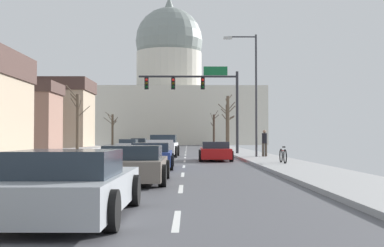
{
  "coord_description": "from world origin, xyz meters",
  "views": [
    {
      "loc": [
        3.69,
        -27.46,
        1.42
      ],
      "look_at": [
        4.09,
        20.21,
        2.71
      ],
      "focal_mm": 46.97,
      "sensor_mm": 36.0,
      "label": 1
    }
  ],
  "objects_px": {
    "sedan_near_04": "(72,186)",
    "sedan_oncoming_01": "(139,144)",
    "sedan_near_01": "(215,152)",
    "pedestrian_00": "(265,142)",
    "sedan_near_03": "(134,165)",
    "sedan_near_02": "(152,156)",
    "bicycle_parked": "(283,156)",
    "sedan_oncoming_00": "(128,146)",
    "pickup_truck_near_00": "(163,147)",
    "street_lamp_right": "(252,84)",
    "signal_gantry": "(202,91)"
  },
  "relations": [
    {
      "from": "sedan_near_01",
      "to": "sedan_near_04",
      "type": "height_order",
      "value": "sedan_near_04"
    },
    {
      "from": "sedan_oncoming_01",
      "to": "pedestrian_00",
      "type": "relative_size",
      "value": 2.68
    },
    {
      "from": "pickup_truck_near_00",
      "to": "sedan_near_03",
      "type": "height_order",
      "value": "pickup_truck_near_00"
    },
    {
      "from": "sedan_near_04",
      "to": "sedan_oncoming_00",
      "type": "bearing_deg",
      "value": 95.32
    },
    {
      "from": "sedan_near_03",
      "to": "sedan_oncoming_01",
      "type": "height_order",
      "value": "sedan_oncoming_01"
    },
    {
      "from": "sedan_oncoming_01",
      "to": "pedestrian_00",
      "type": "distance_m",
      "value": 26.7
    },
    {
      "from": "street_lamp_right",
      "to": "sedan_oncoming_01",
      "type": "relative_size",
      "value": 1.72
    },
    {
      "from": "street_lamp_right",
      "to": "sedan_near_03",
      "type": "xyz_separation_m",
      "value": [
        -5.9,
        -17.31,
        -4.35
      ]
    },
    {
      "from": "pedestrian_00",
      "to": "bicycle_parked",
      "type": "distance_m",
      "value": 8.27
    },
    {
      "from": "pickup_truck_near_00",
      "to": "sedan_oncoming_01",
      "type": "distance_m",
      "value": 21.34
    },
    {
      "from": "street_lamp_right",
      "to": "sedan_oncoming_00",
      "type": "height_order",
      "value": "street_lamp_right"
    },
    {
      "from": "sedan_near_01",
      "to": "sedan_near_02",
      "type": "xyz_separation_m",
      "value": [
        -3.29,
        -7.34,
        0.0
      ]
    },
    {
      "from": "signal_gantry",
      "to": "sedan_near_04",
      "type": "xyz_separation_m",
      "value": [
        -3.14,
        -30.73,
        -4.54
      ]
    },
    {
      "from": "street_lamp_right",
      "to": "sedan_near_02",
      "type": "relative_size",
      "value": 1.72
    },
    {
      "from": "sedan_near_03",
      "to": "sedan_oncoming_00",
      "type": "height_order",
      "value": "sedan_oncoming_00"
    },
    {
      "from": "sedan_near_02",
      "to": "pedestrian_00",
      "type": "height_order",
      "value": "pedestrian_00"
    },
    {
      "from": "sedan_near_03",
      "to": "sedan_near_04",
      "type": "distance_m",
      "value": 6.8
    },
    {
      "from": "sedan_near_03",
      "to": "sedan_oncoming_01",
      "type": "bearing_deg",
      "value": 95.38
    },
    {
      "from": "pickup_truck_near_00",
      "to": "pedestrian_00",
      "type": "distance_m",
      "value": 7.72
    },
    {
      "from": "street_lamp_right",
      "to": "pickup_truck_near_00",
      "type": "xyz_separation_m",
      "value": [
        -6.05,
        3.6,
        -4.17
      ]
    },
    {
      "from": "pickup_truck_near_00",
      "to": "sedan_near_02",
      "type": "xyz_separation_m",
      "value": [
        0.18,
        -13.8,
        -0.17
      ]
    },
    {
      "from": "signal_gantry",
      "to": "sedan_near_01",
      "type": "distance_m",
      "value": 10.55
    },
    {
      "from": "sedan_near_02",
      "to": "pedestrian_00",
      "type": "bearing_deg",
      "value": 57.0
    },
    {
      "from": "pickup_truck_near_00",
      "to": "street_lamp_right",
      "type": "bearing_deg",
      "value": -30.74
    },
    {
      "from": "signal_gantry",
      "to": "sedan_near_02",
      "type": "bearing_deg",
      "value": -99.26
    },
    {
      "from": "sedan_near_03",
      "to": "sedan_oncoming_00",
      "type": "distance_m",
      "value": 32.37
    },
    {
      "from": "sedan_near_01",
      "to": "bicycle_parked",
      "type": "height_order",
      "value": "sedan_near_01"
    },
    {
      "from": "sedan_near_01",
      "to": "sedan_near_02",
      "type": "height_order",
      "value": "sedan_near_02"
    },
    {
      "from": "signal_gantry",
      "to": "bicycle_parked",
      "type": "xyz_separation_m",
      "value": [
        3.62,
        -14.74,
        -4.61
      ]
    },
    {
      "from": "pickup_truck_near_00",
      "to": "sedan_near_02",
      "type": "height_order",
      "value": "pickup_truck_near_00"
    },
    {
      "from": "bicycle_parked",
      "to": "signal_gantry",
      "type": "bearing_deg",
      "value": 103.8
    },
    {
      "from": "sedan_near_03",
      "to": "pedestrian_00",
      "type": "distance_m",
      "value": 18.7
    },
    {
      "from": "sedan_near_04",
      "to": "sedan_oncoming_01",
      "type": "distance_m",
      "value": 48.82
    },
    {
      "from": "sedan_near_03",
      "to": "pedestrian_00",
      "type": "bearing_deg",
      "value": 68.88
    },
    {
      "from": "pickup_truck_near_00",
      "to": "sedan_oncoming_01",
      "type": "xyz_separation_m",
      "value": [
        -3.8,
        21.0,
        -0.12
      ]
    },
    {
      "from": "sedan_oncoming_01",
      "to": "street_lamp_right",
      "type": "bearing_deg",
      "value": -68.18
    },
    {
      "from": "pickup_truck_near_00",
      "to": "sedan_near_02",
      "type": "relative_size",
      "value": 1.13
    },
    {
      "from": "sedan_near_01",
      "to": "sedan_near_04",
      "type": "xyz_separation_m",
      "value": [
        -3.68,
        -21.23,
        0.01
      ]
    },
    {
      "from": "sedan_near_01",
      "to": "pedestrian_00",
      "type": "xyz_separation_m",
      "value": [
        3.42,
        2.99,
        0.57
      ]
    },
    {
      "from": "sedan_near_02",
      "to": "sedan_oncoming_00",
      "type": "bearing_deg",
      "value": 99.13
    },
    {
      "from": "sedan_near_04",
      "to": "pedestrian_00",
      "type": "relative_size",
      "value": 2.64
    },
    {
      "from": "sedan_oncoming_00",
      "to": "bicycle_parked",
      "type": "relative_size",
      "value": 2.48
    },
    {
      "from": "sedan_near_01",
      "to": "pedestrian_00",
      "type": "bearing_deg",
      "value": 41.19
    },
    {
      "from": "sedan_near_03",
      "to": "bicycle_parked",
      "type": "height_order",
      "value": "sedan_near_03"
    },
    {
      "from": "sedan_near_02",
      "to": "street_lamp_right",
      "type": "bearing_deg",
      "value": 60.07
    },
    {
      "from": "pickup_truck_near_00",
      "to": "sedan_near_03",
      "type": "relative_size",
      "value": 1.17
    },
    {
      "from": "sedan_near_01",
      "to": "sedan_near_03",
      "type": "distance_m",
      "value": 14.82
    },
    {
      "from": "sedan_near_02",
      "to": "pedestrian_00",
      "type": "xyz_separation_m",
      "value": [
        6.71,
        10.33,
        0.56
      ]
    },
    {
      "from": "sedan_near_02",
      "to": "sedan_near_04",
      "type": "distance_m",
      "value": 13.9
    },
    {
      "from": "sedan_near_03",
      "to": "signal_gantry",
      "type": "bearing_deg",
      "value": 83.4
    }
  ]
}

